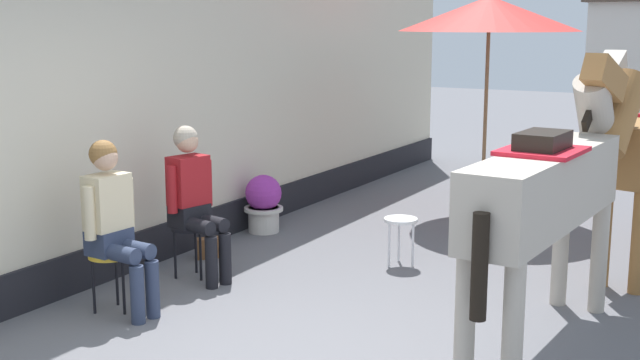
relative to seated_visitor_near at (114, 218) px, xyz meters
name	(u,v)px	position (x,y,z in m)	size (l,w,h in m)	color
ground_plane	(445,258)	(1.73, 2.74, -0.78)	(40.00, 40.00, 0.00)	slate
pub_facade_wall	(138,103)	(-0.82, 1.24, 0.76)	(0.34, 14.00, 3.40)	beige
seated_visitor_near	(114,218)	(0.00, 0.00, 0.00)	(0.61, 0.49, 1.39)	gold
seated_visitor_far	(193,195)	(-0.01, 1.01, 0.00)	(0.61, 0.48, 1.39)	black
saddled_horse_near	(551,185)	(3.12, 1.08, 0.38)	(0.58, 3.00, 2.06)	#B2A899
flower_planter_farthest	(264,202)	(-0.40, 2.73, -0.44)	(0.43, 0.43, 0.64)	beige
cafe_parasol	(489,15)	(1.42, 4.77, 1.59)	(2.10, 2.10, 2.58)	black
spare_stool_white	(401,224)	(1.43, 2.31, -0.38)	(0.32, 0.32, 0.46)	white
satchel_bag	(210,248)	(-0.30, 1.62, -0.68)	(0.28, 0.12, 0.20)	brown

